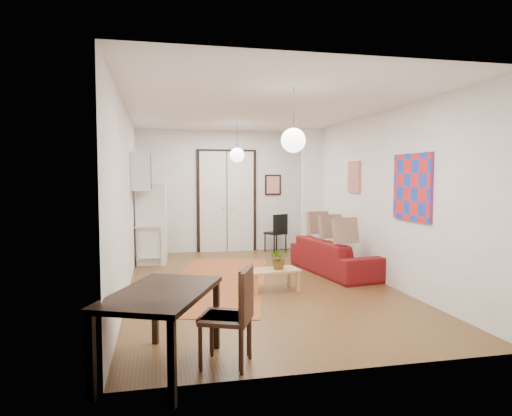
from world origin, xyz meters
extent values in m
plane|color=brown|center=(0.00, 0.00, 0.00)|extent=(7.00, 7.00, 0.00)
cube|color=white|center=(0.00, 0.00, 2.90)|extent=(4.20, 7.00, 0.02)
cube|color=white|center=(0.00, 3.50, 1.45)|extent=(4.20, 0.02, 2.90)
cube|color=white|center=(0.00, -3.50, 1.45)|extent=(4.20, 0.02, 2.90)
cube|color=white|center=(-2.10, 0.00, 1.45)|extent=(0.02, 7.00, 2.90)
cube|color=white|center=(2.10, 0.00, 1.45)|extent=(0.02, 7.00, 2.90)
cube|color=white|center=(0.00, 3.46, 1.20)|extent=(1.44, 0.06, 2.50)
cube|color=white|center=(1.85, 2.55, 1.45)|extent=(0.50, 0.10, 2.90)
cube|color=white|center=(-1.92, 1.50, 1.90)|extent=(0.35, 1.00, 0.70)
cube|color=red|center=(2.08, -1.25, 1.65)|extent=(0.05, 1.00, 1.00)
cube|color=beige|center=(2.08, 0.80, 1.80)|extent=(0.05, 0.50, 0.60)
cube|color=red|center=(1.15, 3.47, 1.60)|extent=(0.40, 0.03, 0.50)
cube|color=#96643E|center=(-2.07, 2.00, 1.95)|extent=(0.03, 0.44, 0.54)
sphere|color=white|center=(0.00, 2.00, 2.25)|extent=(0.30, 0.30, 0.30)
cylinder|color=black|center=(0.00, 2.00, 2.65)|extent=(0.01, 0.01, 0.50)
sphere|color=white|center=(0.00, -2.00, 2.25)|extent=(0.30, 0.30, 0.30)
cylinder|color=black|center=(0.00, -2.00, 2.65)|extent=(0.01, 0.01, 0.50)
cube|color=#B4592D|center=(-0.62, 0.32, 0.01)|extent=(2.58, 4.46, 0.01)
imported|color=maroon|center=(1.61, 0.56, 0.32)|extent=(1.14, 2.27, 0.63)
cube|color=tan|center=(0.13, -0.52, 0.33)|extent=(0.85, 0.55, 0.04)
cube|color=tan|center=(-0.22, -0.70, 0.16)|extent=(0.05, 0.05, 0.32)
cube|color=tan|center=(0.48, -0.70, 0.16)|extent=(0.05, 0.05, 0.32)
cube|color=tan|center=(-0.22, -0.34, 0.16)|extent=(0.05, 0.05, 0.32)
cube|color=tan|center=(0.48, -0.34, 0.16)|extent=(0.05, 0.05, 0.32)
imported|color=#2E6632|center=(0.23, -0.52, 0.52)|extent=(0.31, 0.34, 0.34)
cube|color=silver|center=(-1.75, 2.40, 0.80)|extent=(0.67, 1.13, 0.04)
cube|color=silver|center=(-1.75, 2.40, 0.16)|extent=(0.63, 1.08, 0.03)
cylinder|color=silver|center=(-1.98, 1.91, 0.40)|extent=(0.04, 0.04, 0.80)
cylinder|color=silver|center=(-1.52, 1.91, 0.40)|extent=(0.04, 0.04, 0.80)
cylinder|color=silver|center=(-1.98, 2.89, 0.40)|extent=(0.04, 0.04, 0.80)
cylinder|color=silver|center=(-1.52, 2.89, 0.40)|extent=(0.04, 0.04, 0.80)
imported|color=white|center=(-1.75, 2.10, 0.84)|extent=(0.23, 0.23, 0.05)
imported|color=teal|center=(-1.75, 2.65, 0.90)|extent=(0.09, 0.09, 0.17)
cube|color=white|center=(-1.75, 2.26, 0.83)|extent=(0.63, 0.63, 1.66)
cube|color=black|center=(-1.61, -3.15, 0.74)|extent=(1.26, 1.57, 0.05)
cube|color=black|center=(-1.95, -3.79, 0.35)|extent=(0.08, 0.08, 0.71)
cube|color=black|center=(-1.27, -3.79, 0.35)|extent=(0.08, 0.08, 0.71)
cube|color=black|center=(-1.95, -2.51, 0.35)|extent=(0.08, 0.08, 0.71)
cube|color=black|center=(-1.27, -2.51, 0.35)|extent=(0.08, 0.08, 0.71)
cube|color=#351B10|center=(-1.01, -3.06, 0.45)|extent=(0.58, 0.57, 0.04)
cube|color=#351B10|center=(-1.01, -2.86, 0.71)|extent=(0.21, 0.41, 0.47)
cylinder|color=#351B10|center=(-1.19, -3.26, 0.23)|extent=(0.03, 0.03, 0.45)
cylinder|color=#351B10|center=(-0.82, -3.26, 0.23)|extent=(0.03, 0.03, 0.45)
cylinder|color=#351B10|center=(-1.19, -2.87, 0.23)|extent=(0.03, 0.03, 0.45)
cylinder|color=#351B10|center=(-0.82, -2.87, 0.23)|extent=(0.03, 0.03, 0.45)
cube|color=#351B10|center=(-1.01, -3.15, 0.45)|extent=(0.58, 0.57, 0.04)
cube|color=#351B10|center=(-1.01, -2.94, 0.71)|extent=(0.21, 0.41, 0.47)
cylinder|color=#351B10|center=(-1.19, -3.35, 0.23)|extent=(0.03, 0.03, 0.45)
cylinder|color=#351B10|center=(-0.82, -3.35, 0.23)|extent=(0.03, 0.03, 0.45)
cylinder|color=#351B10|center=(-1.19, -2.95, 0.23)|extent=(0.03, 0.03, 0.45)
cylinder|color=#351B10|center=(-0.82, -2.95, 0.23)|extent=(0.03, 0.03, 0.45)
cube|color=black|center=(1.13, 3.15, 0.45)|extent=(0.55, 0.55, 0.04)
cube|color=black|center=(1.13, 3.34, 0.69)|extent=(0.40, 0.20, 0.45)
cylinder|color=black|center=(0.95, 2.97, 0.22)|extent=(0.03, 0.03, 0.45)
cylinder|color=black|center=(1.31, 2.97, 0.22)|extent=(0.03, 0.03, 0.45)
cylinder|color=black|center=(0.95, 3.33, 0.22)|extent=(0.03, 0.03, 0.45)
cylinder|color=black|center=(1.31, 3.33, 0.22)|extent=(0.03, 0.03, 0.45)
camera|label=1|loc=(-1.64, -7.38, 1.81)|focal=32.00mm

